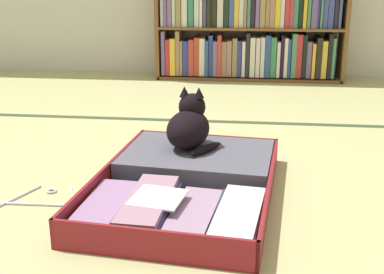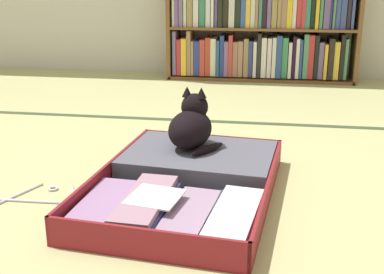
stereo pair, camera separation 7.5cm
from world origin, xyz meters
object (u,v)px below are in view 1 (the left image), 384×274
at_px(open_suitcase, 189,180).
at_px(clothes_hanger, 44,200).
at_px(bookshelf, 249,30).
at_px(black_cat, 190,126).

distance_m(open_suitcase, clothes_hanger, 0.55).
distance_m(bookshelf, clothes_hanger, 2.52).
bearing_deg(bookshelf, black_cat, -96.84).
bearing_deg(clothes_hanger, black_cat, 37.38).
relative_size(open_suitcase, black_cat, 3.47).
bearing_deg(clothes_hanger, bookshelf, 72.53).
bearing_deg(black_cat, bookshelf, 83.16).
bearing_deg(bookshelf, open_suitcase, -95.53).
relative_size(bookshelf, black_cat, 5.10).
bearing_deg(clothes_hanger, open_suitcase, 15.76).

